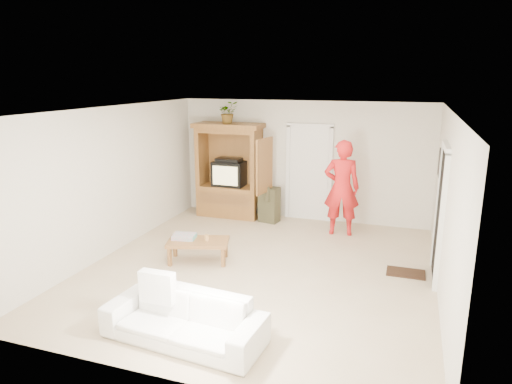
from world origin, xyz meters
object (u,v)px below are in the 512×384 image
(armoire, at_px, (230,176))
(man, at_px, (342,188))
(sofa, at_px, (184,319))
(coffee_table, at_px, (198,243))

(armoire, xyz_separation_m, man, (2.56, -0.48, 0.05))
(sofa, relative_size, coffee_table, 1.70)
(man, height_order, sofa, man)
(armoire, height_order, coffee_table, armoire)
(man, xyz_separation_m, coffee_table, (-2.08, -2.22, -0.62))
(man, height_order, coffee_table, man)
(armoire, relative_size, sofa, 1.08)
(armoire, relative_size, coffee_table, 1.83)
(armoire, bearing_deg, coffee_table, -79.80)
(sofa, bearing_deg, coffee_table, 116.87)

